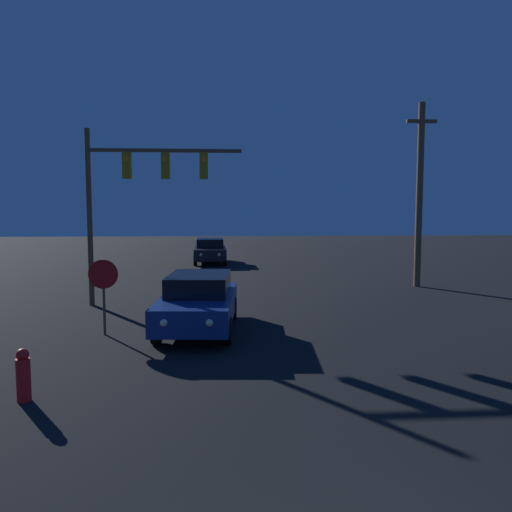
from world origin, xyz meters
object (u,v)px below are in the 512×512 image
at_px(car_far, 210,250).
at_px(fire_hydrant, 23,375).
at_px(utility_pole, 419,193).
at_px(stop_sign, 103,282).
at_px(traffic_signal_mast, 135,184).
at_px(car_near, 199,301).

bearing_deg(car_far, fire_hydrant, 81.76).
relative_size(utility_pole, fire_hydrant, 8.40).
bearing_deg(stop_sign, traffic_signal_mast, 88.10).
relative_size(traffic_signal_mast, fire_hydrant, 6.51).
distance_m(car_far, traffic_signal_mast, 14.17).
xyz_separation_m(utility_pole, fire_hydrant, (-11.85, -12.29, -3.57)).
height_order(car_far, fire_hydrant, car_far).
bearing_deg(utility_pole, car_far, 132.19).
bearing_deg(fire_hydrant, utility_pole, 46.04).
height_order(car_near, stop_sign, stop_sign).
distance_m(car_far, stop_sign, 18.00).
distance_m(traffic_signal_mast, stop_sign, 5.07).
relative_size(car_near, fire_hydrant, 5.11).
distance_m(utility_pole, fire_hydrant, 17.44).
bearing_deg(traffic_signal_mast, fire_hydrant, -92.92).
distance_m(car_near, car_far, 17.45).
height_order(utility_pole, fire_hydrant, utility_pole).
distance_m(car_far, fire_hydrant, 22.59).
height_order(stop_sign, fire_hydrant, stop_sign).
relative_size(car_far, utility_pole, 0.60).
relative_size(stop_sign, utility_pole, 0.26).
xyz_separation_m(stop_sign, utility_pole, (11.54, 7.69, 2.63)).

